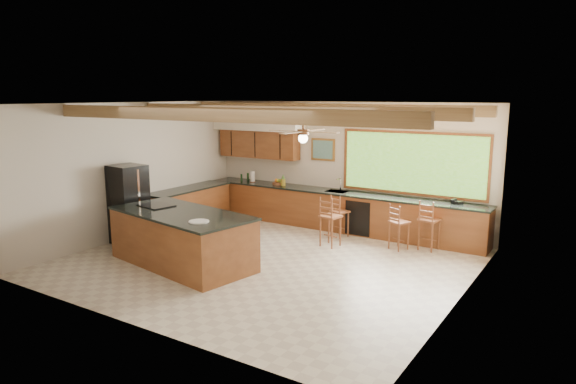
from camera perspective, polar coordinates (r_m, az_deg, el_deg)
The scene contains 9 objects.
ground at distance 9.95m, azimuth -2.38°, elevation -7.77°, with size 7.20×7.20×0.00m, color beige.
room_shell at distance 10.11m, azimuth -1.15°, elevation 5.38°, with size 7.27×6.54×3.02m.
counter_run at distance 12.29m, azimuth 1.17°, elevation -1.91°, with size 7.12×3.10×1.22m.
island at distance 9.88m, azimuth -11.69°, elevation -5.05°, with size 3.09×1.85×1.03m.
refrigerator at distance 11.48m, azimuth -17.26°, elevation -1.34°, with size 0.73×0.71×1.70m.
bar_stool_a at distance 10.78m, azimuth 4.61°, elevation -2.84°, with size 0.43×0.43×1.07m.
bar_stool_b at distance 11.55m, azimuth 5.67°, elevation -2.27°, with size 0.43×0.43×0.96m.
bar_stool_c at distance 10.87m, azimuth 15.37°, elevation -3.13°, with size 0.44×0.44×1.05m.
bar_stool_d at distance 10.78m, azimuth 12.16°, elevation -3.40°, with size 0.45×0.45×0.96m.
Camera 1 is at (5.40, -7.74, 3.16)m, focal length 32.00 mm.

